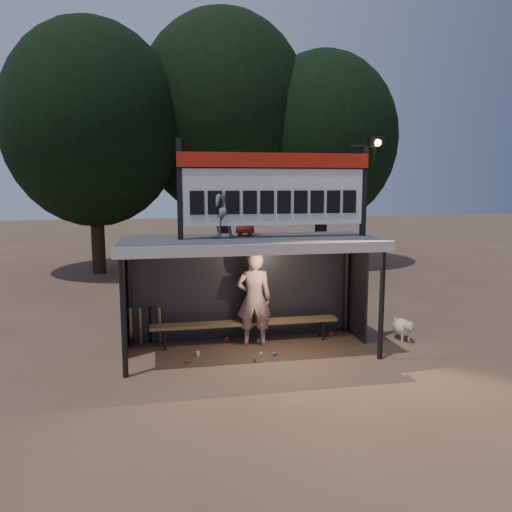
{
  "coord_description": "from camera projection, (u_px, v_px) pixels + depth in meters",
  "views": [
    {
      "loc": [
        -1.78,
        -9.57,
        3.38
      ],
      "look_at": [
        0.2,
        0.4,
        1.9
      ],
      "focal_mm": 35.0,
      "sensor_mm": 36.0,
      "label": 1
    }
  ],
  "objects": [
    {
      "name": "tree_left",
      "position": [
        93.0,
        125.0,
        18.26
      ],
      "size": [
        6.46,
        6.46,
        9.27
      ],
      "color": "#312316",
      "rests_on": "ground"
    },
    {
      "name": "child_b",
      "position": [
        245.0,
        210.0,
        10.15
      ],
      "size": [
        0.54,
        0.37,
        1.05
      ],
      "primitive_type": "imported",
      "rotation": [
        0.0,
        0.0,
        3.07
      ],
      "color": "#AF2A1A",
      "rests_on": "dugout_shelter"
    },
    {
      "name": "tree_right",
      "position": [
        323.0,
        139.0,
        20.53
      ],
      "size": [
        6.08,
        6.08,
        8.72
      ],
      "color": "black",
      "rests_on": "ground"
    },
    {
      "name": "child_a",
      "position": [
        219.0,
        208.0,
        9.7
      ],
      "size": [
        0.66,
        0.56,
        1.17
      ],
      "primitive_type": "imported",
      "rotation": [
        0.0,
        0.0,
        3.37
      ],
      "color": "gray",
      "rests_on": "dugout_shelter"
    },
    {
      "name": "scoreboard_assembly",
      "position": [
        278.0,
        186.0,
        9.74
      ],
      "size": [
        4.1,
        0.27,
        1.99
      ],
      "color": "black",
      "rests_on": "dugout_shelter"
    },
    {
      "name": "bats",
      "position": [
        145.0,
        325.0,
        10.45
      ],
      "size": [
        0.68,
        0.35,
        0.84
      ],
      "color": "#966C46",
      "rests_on": "ground"
    },
    {
      "name": "dog",
      "position": [
        403.0,
        327.0,
        10.86
      ],
      "size": [
        0.36,
        0.81,
        0.49
      ],
      "color": "white",
      "rests_on": "ground"
    },
    {
      "name": "dugout_shelter",
      "position": [
        248.0,
        260.0,
        10.09
      ],
      "size": [
        5.1,
        2.08,
        2.32
      ],
      "color": "#39393B",
      "rests_on": "ground"
    },
    {
      "name": "bench",
      "position": [
        245.0,
        323.0,
        10.59
      ],
      "size": [
        4.0,
        0.35,
        0.48
      ],
      "color": "olive",
      "rests_on": "ground"
    },
    {
      "name": "ground",
      "position": [
        250.0,
        352.0,
        10.12
      ],
      "size": [
        80.0,
        80.0,
        0.0
      ],
      "primitive_type": "plane",
      "color": "brown",
      "rests_on": "ground"
    },
    {
      "name": "player",
      "position": [
        254.0,
        299.0,
        10.41
      ],
      "size": [
        0.8,
        0.6,
        2.0
      ],
      "primitive_type": "imported",
      "rotation": [
        0.0,
        0.0,
        2.97
      ],
      "color": "silver",
      "rests_on": "ground"
    },
    {
      "name": "tree_mid",
      "position": [
        223.0,
        115.0,
        20.59
      ],
      "size": [
        7.22,
        7.22,
        10.36
      ],
      "color": "black",
      "rests_on": "ground"
    },
    {
      "name": "litter",
      "position": [
        251.0,
        348.0,
        10.19
      ],
      "size": [
        3.38,
        1.55,
        0.08
      ],
      "color": "red",
      "rests_on": "ground"
    }
  ]
}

